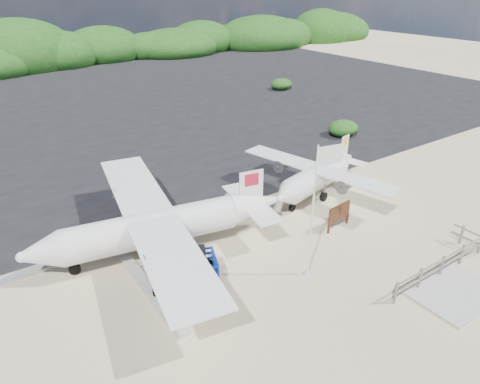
{
  "coord_description": "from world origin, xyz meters",
  "views": [
    {
      "loc": [
        -9.17,
        -12.24,
        11.26
      ],
      "look_at": [
        1.83,
        3.82,
        1.5
      ],
      "focal_mm": 32.0,
      "sensor_mm": 36.0,
      "label": 1
    }
  ],
  "objects": [
    {
      "name": "aircraft_large",
      "position": [
        16.75,
        20.36,
        0.0
      ],
      "size": [
        16.08,
        16.08,
        4.16
      ],
      "primitive_type": null,
      "rotation": [
        0.0,
        0.0,
        2.97
      ],
      "color": "#B2B2B2",
      "rests_on": "ground"
    },
    {
      "name": "ground",
      "position": [
        0.0,
        0.0,
        0.0
      ],
      "size": [
        160.0,
        160.0,
        0.0
      ],
      "primitive_type": "plane",
      "color": "beige"
    },
    {
      "name": "fence",
      "position": [
        6.0,
        -5.0,
        0.0
      ],
      "size": [
        6.4,
        2.0,
        1.1
      ],
      "primitive_type": null,
      "color": "#B2B2B2",
      "rests_on": "ground"
    },
    {
      "name": "crew_b",
      "position": [
        1.74,
        3.87,
        0.8
      ],
      "size": [
        0.91,
        0.8,
        1.6
      ],
      "primitive_type": "imported",
      "rotation": [
        0.0,
        0.0,
        3.42
      ],
      "color": "#111941",
      "rests_on": "ground"
    },
    {
      "name": "signboard",
      "position": [
        5.27,
        0.17,
        0.0
      ],
      "size": [
        1.68,
        0.35,
        1.38
      ],
      "primitive_type": null,
      "rotation": [
        0.0,
        0.0,
        0.12
      ],
      "color": "#4C2A15",
      "rests_on": "ground"
    },
    {
      "name": "vegetation_band",
      "position": [
        0.0,
        55.0,
        0.0
      ],
      "size": [
        124.0,
        8.0,
        4.4
      ],
      "primitive_type": null,
      "color": "#B2B2B2",
      "rests_on": "ground"
    },
    {
      "name": "crew_a",
      "position": [
        -3.65,
        2.63,
        0.8
      ],
      "size": [
        0.6,
        0.4,
        1.6
      ],
      "primitive_type": "imported",
      "rotation": [
        0.0,
        0.0,
        3.18
      ],
      "color": "#111941",
      "rests_on": "ground"
    },
    {
      "name": "asphalt_apron",
      "position": [
        0.0,
        30.0,
        0.0
      ],
      "size": [
        90.0,
        50.0,
        0.04
      ],
      "primitive_type": null,
      "color": "#B2B2B2",
      "rests_on": "ground"
    },
    {
      "name": "lagoon",
      "position": [
        -9.0,
        1.5,
        0.0
      ],
      "size": [
        9.0,
        7.0,
        0.4
      ],
      "primitive_type": null,
      "color": "#B2B2B2",
      "rests_on": "ground"
    },
    {
      "name": "flagpole",
      "position": [
        1.48,
        -1.76,
        0.0
      ],
      "size": [
        1.23,
        0.69,
        5.83
      ],
      "primitive_type": null,
      "rotation": [
        0.0,
        0.0,
        -0.18
      ],
      "color": "white",
      "rests_on": "ground"
    },
    {
      "name": "walkway_pad",
      "position": [
        5.5,
        -6.0,
        0.0
      ],
      "size": [
        3.5,
        2.5,
        0.1
      ],
      "primitive_type": null,
      "color": "#B2B2B2",
      "rests_on": "ground"
    },
    {
      "name": "baggage_cart",
      "position": [
        -3.12,
        0.59,
        0.0
      ],
      "size": [
        3.27,
        2.55,
        1.44
      ],
      "primitive_type": null,
      "rotation": [
        0.0,
        0.0,
        -0.36
      ],
      "color": "#0B32AD",
      "rests_on": "ground"
    }
  ]
}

